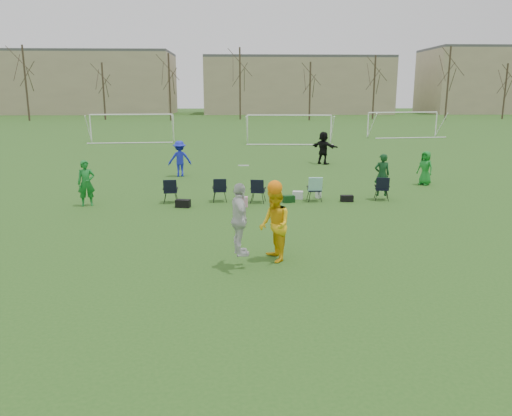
{
  "coord_description": "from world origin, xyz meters",
  "views": [
    {
      "loc": [
        -0.55,
        -11.82,
        4.32
      ],
      "look_at": [
        -0.05,
        1.42,
        1.25
      ],
      "focal_mm": 35.0,
      "sensor_mm": 36.0,
      "label": 1
    }
  ],
  "objects_px": {
    "fielder_green_far": "(425,168)",
    "center_contest": "(261,222)",
    "goal_left": "(132,120)",
    "fielder_green_near": "(86,183)",
    "fielder_black": "(323,148)",
    "goal_right": "(403,117)",
    "goal_mid": "(289,121)",
    "fielder_blue": "(180,159)"
  },
  "relations": [
    {
      "from": "fielder_green_far",
      "to": "fielder_green_near",
      "type": "bearing_deg",
      "value": -110.4
    },
    {
      "from": "goal_left",
      "to": "goal_right",
      "type": "xyz_separation_m",
      "value": [
        26.0,
        4.0,
        0.0
      ]
    },
    {
      "from": "fielder_black",
      "to": "center_contest",
      "type": "height_order",
      "value": "center_contest"
    },
    {
      "from": "fielder_green_far",
      "to": "goal_left",
      "type": "distance_m",
      "value": 29.13
    },
    {
      "from": "goal_left",
      "to": "goal_mid",
      "type": "bearing_deg",
      "value": -13.13
    },
    {
      "from": "fielder_green_near",
      "to": "goal_left",
      "type": "bearing_deg",
      "value": 79.93
    },
    {
      "from": "goal_right",
      "to": "goal_mid",
      "type": "bearing_deg",
      "value": -161.43
    },
    {
      "from": "center_contest",
      "to": "goal_left",
      "type": "height_order",
      "value": "center_contest"
    },
    {
      "from": "fielder_green_far",
      "to": "center_contest",
      "type": "bearing_deg",
      "value": -72.79
    },
    {
      "from": "fielder_black",
      "to": "goal_right",
      "type": "bearing_deg",
      "value": -75.26
    },
    {
      "from": "fielder_green_far",
      "to": "goal_mid",
      "type": "xyz_separation_m",
      "value": [
        -4.43,
        20.53,
        1.11
      ]
    },
    {
      "from": "goal_mid",
      "to": "goal_right",
      "type": "relative_size",
      "value": 1.01
    },
    {
      "from": "fielder_green_far",
      "to": "center_contest",
      "type": "xyz_separation_m",
      "value": [
        -8.38,
        -11.0,
        0.29
      ]
    },
    {
      "from": "fielder_green_near",
      "to": "goal_mid",
      "type": "bearing_deg",
      "value": 49.23
    },
    {
      "from": "goal_right",
      "to": "fielder_black",
      "type": "bearing_deg",
      "value": -128.3
    },
    {
      "from": "fielder_black",
      "to": "fielder_green_far",
      "type": "bearing_deg",
      "value": 161.66
    },
    {
      "from": "center_contest",
      "to": "goal_left",
      "type": "distance_m",
      "value": 35.01
    },
    {
      "from": "fielder_blue",
      "to": "goal_mid",
      "type": "height_order",
      "value": "goal_mid"
    },
    {
      "from": "fielder_green_near",
      "to": "goal_left",
      "type": "relative_size",
      "value": 0.24
    },
    {
      "from": "goal_left",
      "to": "goal_right",
      "type": "bearing_deg",
      "value": 3.75
    },
    {
      "from": "fielder_green_far",
      "to": "goal_right",
      "type": "bearing_deg",
      "value": 128.59
    },
    {
      "from": "fielder_black",
      "to": "goal_left",
      "type": "distance_m",
      "value": 21.23
    },
    {
      "from": "fielder_green_far",
      "to": "goal_right",
      "type": "distance_m",
      "value": 27.61
    },
    {
      "from": "fielder_green_near",
      "to": "center_contest",
      "type": "height_order",
      "value": "center_contest"
    },
    {
      "from": "goal_mid",
      "to": "fielder_green_far",
      "type": "bearing_deg",
      "value": -73.82
    },
    {
      "from": "fielder_green_far",
      "to": "goal_right",
      "type": "height_order",
      "value": "goal_right"
    },
    {
      "from": "center_contest",
      "to": "goal_right",
      "type": "height_order",
      "value": "center_contest"
    },
    {
      "from": "center_contest",
      "to": "goal_right",
      "type": "distance_m",
      "value": 40.78
    },
    {
      "from": "fielder_green_far",
      "to": "goal_left",
      "type": "relative_size",
      "value": 0.22
    },
    {
      "from": "fielder_blue",
      "to": "goal_mid",
      "type": "distance_m",
      "value": 19.19
    },
    {
      "from": "fielder_black",
      "to": "center_contest",
      "type": "bearing_deg",
      "value": 120.58
    },
    {
      "from": "fielder_green_near",
      "to": "goal_mid",
      "type": "distance_m",
      "value": 26.67
    },
    {
      "from": "fielder_green_near",
      "to": "fielder_black",
      "type": "bearing_deg",
      "value": 27.55
    },
    {
      "from": "fielder_green_far",
      "to": "center_contest",
      "type": "height_order",
      "value": "center_contest"
    },
    {
      "from": "fielder_blue",
      "to": "goal_right",
      "type": "bearing_deg",
      "value": -142.76
    },
    {
      "from": "fielder_black",
      "to": "center_contest",
      "type": "distance_m",
      "value": 18.9
    },
    {
      "from": "fielder_green_far",
      "to": "goal_mid",
      "type": "bearing_deg",
      "value": 156.7
    },
    {
      "from": "fielder_green_far",
      "to": "goal_mid",
      "type": "height_order",
      "value": "goal_mid"
    },
    {
      "from": "goal_mid",
      "to": "fielder_black",
      "type": "bearing_deg",
      "value": -82.68
    },
    {
      "from": "center_contest",
      "to": "goal_right",
      "type": "bearing_deg",
      "value": 66.97
    },
    {
      "from": "fielder_black",
      "to": "goal_right",
      "type": "height_order",
      "value": "goal_right"
    },
    {
      "from": "goal_left",
      "to": "goal_right",
      "type": "height_order",
      "value": "same"
    }
  ]
}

